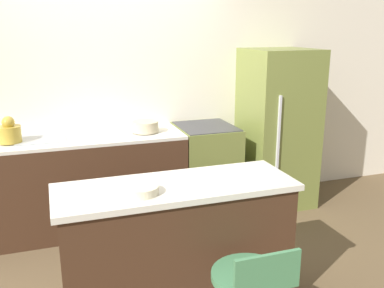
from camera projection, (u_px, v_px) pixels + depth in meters
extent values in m
plane|color=brown|center=(121.00, 238.00, 4.03)|extent=(14.00, 14.00, 0.00)
cube|color=silver|center=(103.00, 90.00, 4.33)|extent=(8.00, 0.06, 2.60)
cube|color=#422819|center=(83.00, 184.00, 4.14)|extent=(1.94, 0.66, 0.90)
cube|color=silver|center=(79.00, 138.00, 4.02)|extent=(1.94, 0.66, 0.03)
cube|color=#9EA3A8|center=(41.00, 139.00, 3.91)|extent=(0.44, 0.36, 0.01)
cube|color=#422819|center=(177.00, 250.00, 2.93)|extent=(1.52, 0.53, 0.89)
cube|color=silver|center=(176.00, 187.00, 2.81)|extent=(1.59, 0.57, 0.04)
cube|color=olive|center=(206.00, 169.00, 4.53)|extent=(0.59, 0.66, 0.93)
cube|color=black|center=(217.00, 193.00, 4.26)|extent=(0.41, 0.01, 0.32)
cube|color=#333338|center=(206.00, 126.00, 4.41)|extent=(0.56, 0.63, 0.01)
cube|color=olive|center=(277.00, 128.00, 4.67)|extent=(0.70, 0.70, 1.70)
cube|color=silver|center=(279.00, 134.00, 4.26)|extent=(0.02, 0.02, 0.77)
cylinder|color=#478456|center=(250.00, 276.00, 2.47)|extent=(0.45, 0.45, 0.04)
cube|color=#478456|center=(267.00, 273.00, 2.26)|extent=(0.39, 0.02, 0.22)
cylinder|color=#B29333|center=(10.00, 134.00, 3.77)|extent=(0.20, 0.20, 0.15)
sphere|color=#B29333|center=(8.00, 122.00, 3.74)|extent=(0.11, 0.11, 0.11)
cylinder|color=#C1B28E|center=(145.00, 127.00, 4.15)|extent=(0.26, 0.26, 0.10)
cylinder|color=beige|center=(140.00, 190.00, 2.64)|extent=(0.23, 0.23, 0.05)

